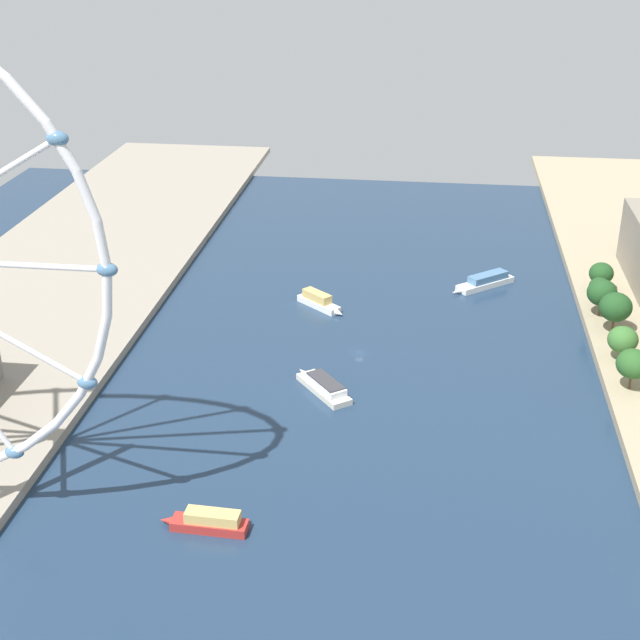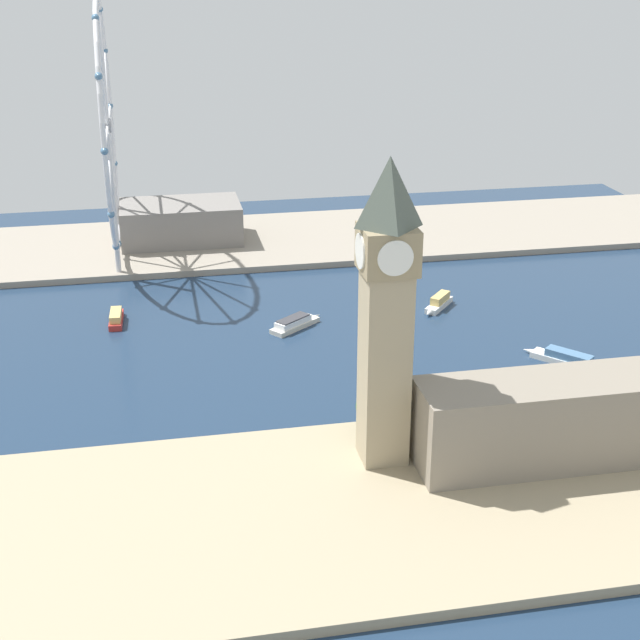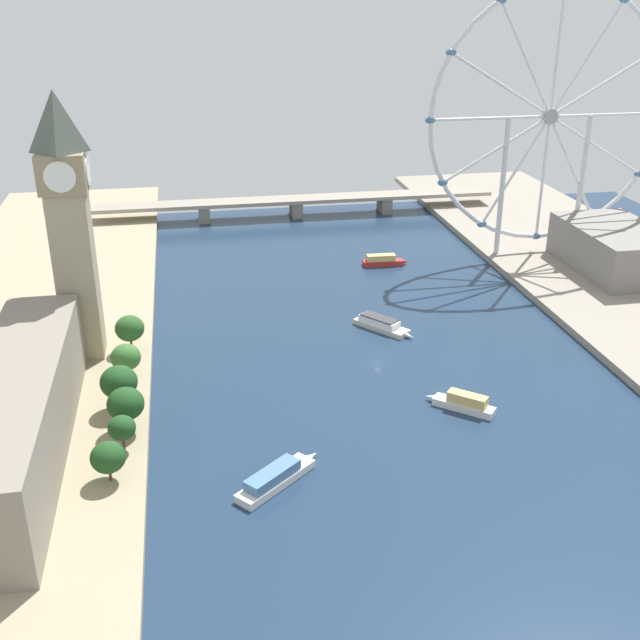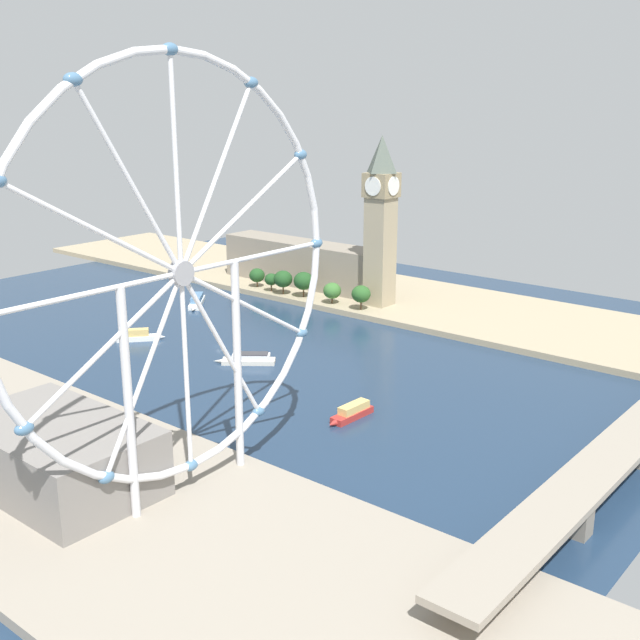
{
  "view_description": "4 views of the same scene",
  "coord_description": "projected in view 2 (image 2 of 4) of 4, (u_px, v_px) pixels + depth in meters",
  "views": [
    {
      "loc": [
        -22.04,
        271.92,
        138.85
      ],
      "look_at": [
        12.29,
        8.36,
        15.35
      ],
      "focal_mm": 50.87,
      "sensor_mm": 36.0,
      "label": 1
    },
    {
      "loc": [
        -324.31,
        82.26,
        142.45
      ],
      "look_at": [
        -19.53,
        23.11,
        14.34
      ],
      "focal_mm": 50.91,
      "sensor_mm": 36.0,
      "label": 2
    },
    {
      "loc": [
        -63.18,
        -234.14,
        122.51
      ],
      "look_at": [
        -19.57,
        5.14,
        15.87
      ],
      "focal_mm": 43.39,
      "sensor_mm": 36.0,
      "label": 3
    },
    {
      "loc": [
        236.62,
        256.13,
        112.21
      ],
      "look_at": [
        -7.77,
        54.68,
        20.9
      ],
      "focal_mm": 43.88,
      "sensor_mm": 36.0,
      "label": 4
    }
  ],
  "objects": [
    {
      "name": "ground_plane",
      "position": [
        367.0,
        331.0,
        363.12
      ],
      "size": [
        415.53,
        415.53,
        0.0
      ],
      "primitive_type": "plane",
      "color": "#1E334C"
    },
    {
      "name": "tour_boat_1",
      "position": [
        116.0,
        318.0,
        370.01
      ],
      "size": [
        22.05,
        5.89,
        5.22
      ],
      "rotation": [
        0.0,
        0.0,
        6.24
      ],
      "color": "#B22D28",
      "rests_on": "ground_plane"
    },
    {
      "name": "parliament_block",
      "position": [
        600.0,
        416.0,
        264.47
      ],
      "size": [
        22.0,
        109.24,
        25.55
      ],
      "primitive_type": "cube",
      "color": "gray",
      "rests_on": "riverbank_left"
    },
    {
      "name": "tree_row_embankment",
      "position": [
        495.0,
        397.0,
        285.27
      ],
      "size": [
        13.47,
        87.8,
        14.33
      ],
      "color": "#513823",
      "rests_on": "riverbank_left"
    },
    {
      "name": "clock_tower",
      "position": [
        386.0,
        310.0,
        249.93
      ],
      "size": [
        15.9,
        15.9,
        89.6
      ],
      "color": "tan",
      "rests_on": "riverbank_left"
    },
    {
      "name": "riverbank_left",
      "position": [
        473.0,
        496.0,
        251.14
      ],
      "size": [
        90.0,
        520.0,
        3.0
      ],
      "primitive_type": "cube",
      "color": "tan",
      "rests_on": "ground_plane"
    },
    {
      "name": "tour_boat_2",
      "position": [
        439.0,
        303.0,
        385.22
      ],
      "size": [
        19.61,
        17.59,
        5.69
      ],
      "rotation": [
        0.0,
        0.0,
        2.43
      ],
      "color": "white",
      "rests_on": "ground_plane"
    },
    {
      "name": "tour_boat_0",
      "position": [
        295.0,
        323.0,
        365.12
      ],
      "size": [
        20.01,
        23.83,
        4.73
      ],
      "rotation": [
        0.0,
        0.0,
        5.38
      ],
      "color": "beige",
      "rests_on": "ground_plane"
    },
    {
      "name": "tour_boat_3",
      "position": [
        565.0,
        358.0,
        333.62
      ],
      "size": [
        25.5,
        22.64,
        5.05
      ],
      "rotation": [
        0.0,
        0.0,
        0.71
      ],
      "color": "white",
      "rests_on": "ground_plane"
    },
    {
      "name": "riverside_hall",
      "position": [
        181.0,
        222.0,
        461.4
      ],
      "size": [
        36.3,
        60.15,
        19.41
      ],
      "primitive_type": "cube",
      "color": "gray",
      "rests_on": "riverbank_right"
    },
    {
      "name": "riverbank_right",
      "position": [
        312.0,
        238.0,
        473.95
      ],
      "size": [
        90.0,
        520.0,
        3.0
      ],
      "primitive_type": "cube",
      "color": "gray",
      "rests_on": "ground_plane"
    },
    {
      "name": "ferris_wheel",
      "position": [
        108.0,
        127.0,
        414.37
      ],
      "size": [
        117.69,
        3.2,
        121.72
      ],
      "color": "silver",
      "rests_on": "riverbank_right"
    }
  ]
}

